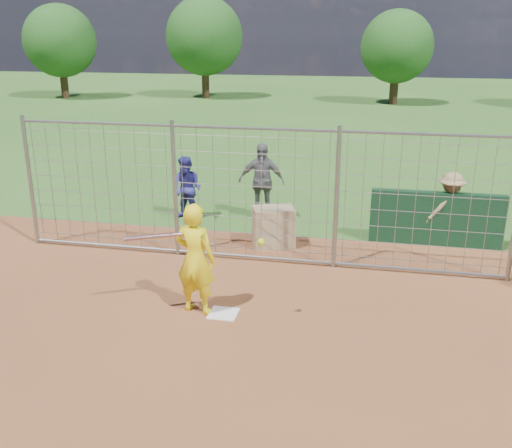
% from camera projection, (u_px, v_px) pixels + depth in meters
% --- Properties ---
extents(ground, '(100.00, 100.00, 0.00)m').
position_uv_depth(ground, '(227.00, 308.00, 8.91)').
color(ground, '#2D591E').
rests_on(ground, ground).
extents(infield_dirt, '(18.00, 18.00, 0.00)m').
position_uv_depth(infield_dirt, '(156.00, 433.00, 6.12)').
color(infield_dirt, brown).
rests_on(infield_dirt, ground).
extents(home_plate, '(0.43, 0.43, 0.02)m').
position_uv_depth(home_plate, '(223.00, 314.00, 8.72)').
color(home_plate, silver).
rests_on(home_plate, ground).
extents(dugout_wall, '(2.60, 0.20, 1.10)m').
position_uv_depth(dugout_wall, '(436.00, 219.00, 11.41)').
color(dugout_wall, '#11381E').
rests_on(dugout_wall, ground).
extents(batter, '(0.70, 0.52, 1.74)m').
position_uv_depth(batter, '(195.00, 259.00, 8.54)').
color(batter, yellow).
rests_on(batter, ground).
extents(bystander_a, '(0.80, 0.67, 1.47)m').
position_uv_depth(bystander_a, '(187.00, 189.00, 12.89)').
color(bystander_a, navy).
rests_on(bystander_a, ground).
extents(bystander_b, '(1.07, 0.49, 1.78)m').
position_uv_depth(bystander_b, '(261.00, 182.00, 12.88)').
color(bystander_b, slate).
rests_on(bystander_b, ground).
extents(bystander_c, '(1.11, 0.92, 1.49)m').
position_uv_depth(bystander_c, '(449.00, 209.00, 11.39)').
color(bystander_c, '#967C52').
rests_on(bystander_c, ground).
extents(equipment_bin, '(0.94, 0.80, 0.80)m').
position_uv_depth(equipment_bin, '(273.00, 227.00, 11.39)').
color(equipment_bin, tan).
rests_on(equipment_bin, ground).
extents(equipment_in_play, '(2.04, 0.45, 0.11)m').
position_uv_depth(equipment_in_play, '(179.00, 238.00, 8.24)').
color(equipment_in_play, silver).
rests_on(equipment_in_play, ground).
extents(backstop_fence, '(9.08, 0.08, 2.60)m').
position_uv_depth(backstop_fence, '(253.00, 197.00, 10.36)').
color(backstop_fence, gray).
rests_on(backstop_fence, ground).
extents(tree_line, '(44.66, 6.72, 6.48)m').
position_uv_depth(tree_line, '(400.00, 39.00, 33.20)').
color(tree_line, '#3F2B19').
rests_on(tree_line, ground).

